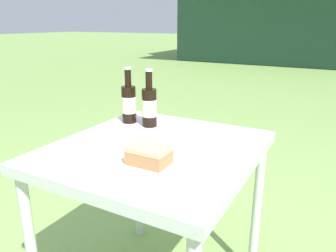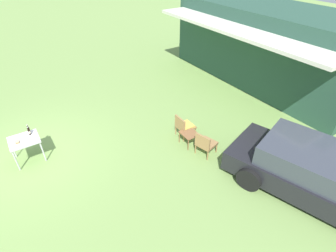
% 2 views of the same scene
% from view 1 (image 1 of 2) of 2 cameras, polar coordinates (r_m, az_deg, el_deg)
% --- Properties ---
extents(patio_table, '(0.72, 0.77, 0.71)m').
position_cam_1_polar(patio_table, '(1.26, -2.22, -6.80)').
color(patio_table, silver).
rests_on(patio_table, ground_plane).
extents(cake_on_plate, '(0.25, 0.25, 0.07)m').
position_cam_1_polar(cake_on_plate, '(1.06, -3.97, -5.75)').
color(cake_on_plate, silver).
rests_on(cake_on_plate, patio_table).
extents(cola_bottle_near, '(0.07, 0.07, 0.25)m').
position_cam_1_polar(cola_bottle_near, '(1.43, -3.27, 3.52)').
color(cola_bottle_near, black).
rests_on(cola_bottle_near, patio_table).
extents(cola_bottle_far, '(0.07, 0.07, 0.25)m').
position_cam_1_polar(cola_bottle_far, '(1.50, -6.83, 4.05)').
color(cola_bottle_far, black).
rests_on(cola_bottle_far, patio_table).
extents(fork, '(0.19, 0.02, 0.01)m').
position_cam_1_polar(fork, '(1.10, -6.70, -6.03)').
color(fork, silver).
rests_on(fork, patio_table).
extents(loose_bottle_cap, '(0.03, 0.03, 0.01)m').
position_cam_1_polar(loose_bottle_cap, '(1.24, -1.82, -2.88)').
color(loose_bottle_cap, silver).
rests_on(loose_bottle_cap, patio_table).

